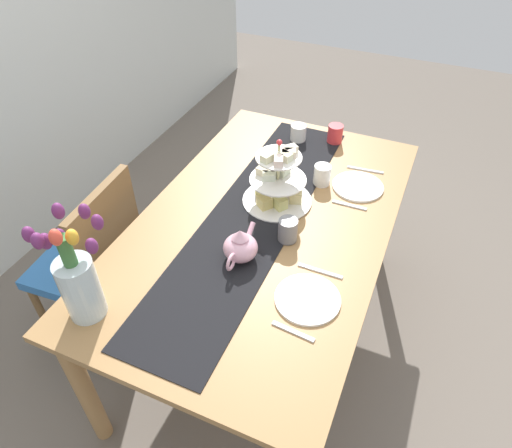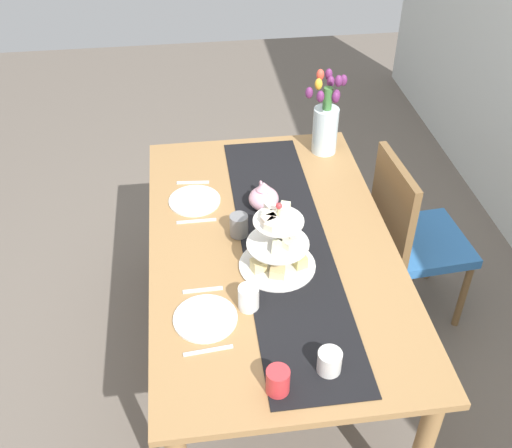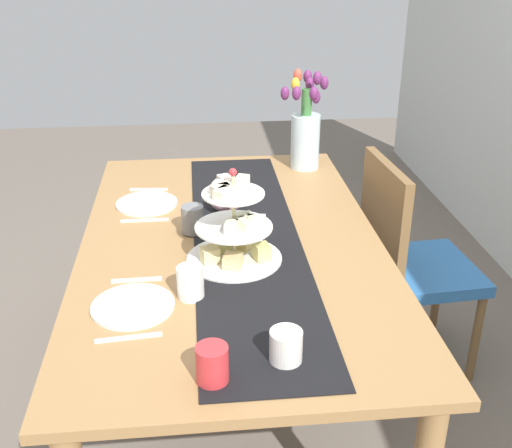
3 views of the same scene
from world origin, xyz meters
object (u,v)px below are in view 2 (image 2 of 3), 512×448
(dining_table, at_px, (271,262))
(teapot, at_px, (264,198))
(tiered_cake_stand, at_px, (278,247))
(dinner_plate_left, at_px, (195,201))
(mug_orange, at_px, (278,381))
(mug_grey, at_px, (239,225))
(knife_right, at_px, (208,351))
(knife_left, at_px, (196,221))
(fork_right, at_px, (203,290))
(mug_white_text, at_px, (249,298))
(tulip_vase, at_px, (326,122))
(chair_left, at_px, (410,234))
(dinner_plate_right, at_px, (205,318))
(fork_left, at_px, (193,182))
(cream_jug, at_px, (329,362))

(dining_table, xyz_separation_m, teapot, (-0.24, 0.00, 0.16))
(tiered_cake_stand, distance_m, dinner_plate_left, 0.56)
(dining_table, xyz_separation_m, mug_orange, (0.71, -0.09, 0.15))
(dinner_plate_left, bearing_deg, mug_orange, 11.23)
(teapot, relative_size, mug_grey, 2.51)
(knife_right, relative_size, mug_orange, 1.79)
(knife_left, height_order, fork_right, same)
(mug_white_text, bearing_deg, mug_orange, 7.13)
(knife_right, bearing_deg, teapot, 158.69)
(tulip_vase, distance_m, mug_orange, 1.46)
(teapot, height_order, mug_grey, teapot)
(knife_left, height_order, mug_grey, mug_grey)
(tiered_cake_stand, relative_size, knife_left, 1.79)
(tulip_vase, relative_size, mug_orange, 4.47)
(mug_grey, xyz_separation_m, mug_orange, (0.78, 0.04, -0.00))
(mug_orange, bearing_deg, knife_left, -167.01)
(chair_left, distance_m, tulip_vase, 0.68)
(tulip_vase, bearing_deg, dinner_plate_left, -62.83)
(tulip_vase, bearing_deg, knife_left, -53.77)
(teapot, distance_m, dinner_plate_right, 0.69)
(dining_table, distance_m, fork_left, 0.57)
(fork_right, height_order, mug_orange, mug_orange)
(fork_left, bearing_deg, tulip_vase, 106.37)
(chair_left, xyz_separation_m, cream_jug, (0.94, -0.64, 0.30))
(tiered_cake_stand, distance_m, cream_jug, 0.53)
(dinner_plate_right, distance_m, mug_grey, 0.48)
(teapot, bearing_deg, mug_white_text, -13.36)
(tulip_vase, xyz_separation_m, cream_jug, (1.32, -0.28, -0.12))
(dinner_plate_left, relative_size, dinner_plate_right, 1.00)
(dinner_plate_right, bearing_deg, tiered_cake_stand, 128.99)
(fork_right, bearing_deg, fork_left, 180.00)
(cream_jug, relative_size, mug_white_text, 0.89)
(chair_left, distance_m, teapot, 0.79)
(cream_jug, bearing_deg, knife_left, -155.38)
(fork_left, relative_size, knife_right, 0.88)
(knife_left, height_order, mug_orange, mug_orange)
(teapot, bearing_deg, tulip_vase, 139.81)
(mug_grey, relative_size, mug_white_text, 1.00)
(chair_left, relative_size, dinner_plate_left, 3.96)
(tiered_cake_stand, bearing_deg, fork_left, -154.01)
(dinner_plate_left, bearing_deg, tulip_vase, 117.17)
(mug_grey, bearing_deg, mug_white_text, -1.53)
(tulip_vase, relative_size, mug_white_text, 4.47)
(mug_orange, bearing_deg, chair_left, 140.56)
(dining_table, relative_size, fork_left, 11.20)
(mug_white_text, bearing_deg, knife_right, -40.99)
(knife_left, bearing_deg, cream_jug, 24.62)
(cream_jug, bearing_deg, tulip_vase, 168.21)
(teapot, distance_m, knife_left, 0.31)
(tulip_vase, distance_m, fork_left, 0.71)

